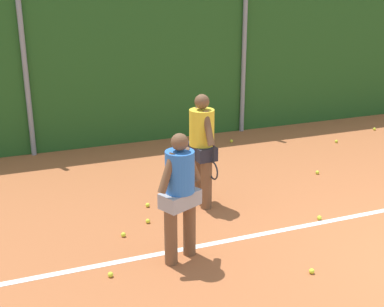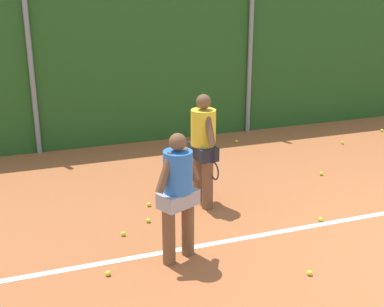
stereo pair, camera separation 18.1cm
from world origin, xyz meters
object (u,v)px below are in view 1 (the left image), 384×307
(tennis_ball_3, at_px, (312,271))
(player_midcourt, at_px, (202,144))
(tennis_ball_10, at_px, (185,164))
(tennis_ball_0, at_px, (148,205))
(tennis_ball_8, at_px, (123,235))
(player_foreground_near, at_px, (180,191))
(tennis_ball_11, at_px, (336,141))
(tennis_ball_4, at_px, (110,275))
(tennis_ball_12, at_px, (317,172))
(tennis_ball_7, at_px, (231,141))
(tennis_ball_6, at_px, (374,129))
(tennis_ball_1, at_px, (319,218))
(tennis_ball_9, at_px, (148,221))
(tennis_ball_5, at_px, (190,143))

(tennis_ball_3, bearing_deg, player_midcourt, 101.48)
(player_midcourt, relative_size, tennis_ball_10, 26.68)
(tennis_ball_10, bearing_deg, tennis_ball_0, -127.56)
(player_midcourt, distance_m, tennis_ball_10, 2.01)
(tennis_ball_0, xyz_separation_m, tennis_ball_8, (-0.59, -0.81, 0.00))
(player_foreground_near, bearing_deg, tennis_ball_11, 10.31)
(tennis_ball_4, relative_size, tennis_ball_12, 1.00)
(player_midcourt, relative_size, tennis_ball_7, 26.68)
(tennis_ball_8, distance_m, tennis_ball_12, 4.00)
(player_foreground_near, height_order, tennis_ball_8, player_foreground_near)
(tennis_ball_0, relative_size, tennis_ball_6, 1.00)
(player_midcourt, distance_m, tennis_ball_1, 2.06)
(tennis_ball_3, xyz_separation_m, tennis_ball_10, (-0.12, 4.09, 0.00))
(tennis_ball_9, xyz_separation_m, tennis_ball_10, (1.35, 2.08, 0.00))
(tennis_ball_4, bearing_deg, tennis_ball_11, 30.89)
(tennis_ball_7, distance_m, tennis_ball_11, 2.26)
(tennis_ball_4, bearing_deg, player_midcourt, 40.69)
(tennis_ball_5, xyz_separation_m, tennis_ball_10, (-0.54, -1.12, 0.00))
(tennis_ball_3, distance_m, tennis_ball_9, 2.49)
(tennis_ball_7, height_order, tennis_ball_9, same)
(tennis_ball_0, distance_m, tennis_ball_6, 6.48)
(tennis_ball_1, height_order, tennis_ball_3, same)
(tennis_ball_1, relative_size, tennis_ball_5, 1.00)
(tennis_ball_5, distance_m, tennis_ball_6, 4.42)
(tennis_ball_11, bearing_deg, tennis_ball_10, -178.04)
(tennis_ball_12, bearing_deg, player_foreground_near, -150.52)
(tennis_ball_1, xyz_separation_m, tennis_ball_11, (2.48, 3.01, 0.00))
(tennis_ball_0, bearing_deg, tennis_ball_5, 56.99)
(tennis_ball_7, xyz_separation_m, tennis_ball_8, (-3.21, -3.32, 0.00))
(player_foreground_near, relative_size, tennis_ball_10, 25.21)
(tennis_ball_5, distance_m, tennis_ball_9, 3.72)
(tennis_ball_6, bearing_deg, tennis_ball_8, -156.25)
(tennis_ball_7, relative_size, tennis_ball_9, 1.00)
(tennis_ball_0, xyz_separation_m, tennis_ball_10, (1.19, 1.55, 0.00))
(player_midcourt, relative_size, tennis_ball_6, 26.68)
(tennis_ball_0, relative_size, tennis_ball_12, 1.00)
(player_foreground_near, bearing_deg, tennis_ball_0, 63.80)
(tennis_ball_4, relative_size, tennis_ball_9, 1.00)
(player_midcourt, distance_m, tennis_ball_11, 4.41)
(player_midcourt, bearing_deg, tennis_ball_7, 142.41)
(tennis_ball_6, xyz_separation_m, tennis_ball_11, (-1.40, -0.47, 0.00))
(tennis_ball_0, bearing_deg, tennis_ball_1, -31.00)
(tennis_ball_9, height_order, tennis_ball_10, same)
(tennis_ball_6, bearing_deg, tennis_ball_10, -173.16)
(tennis_ball_6, height_order, tennis_ball_12, same)
(tennis_ball_3, distance_m, tennis_ball_7, 5.22)
(tennis_ball_3, relative_size, tennis_ball_6, 1.00)
(player_midcourt, xyz_separation_m, tennis_ball_0, (-0.83, 0.19, -0.95))
(tennis_ball_5, xyz_separation_m, tennis_ball_11, (2.98, -1.00, 0.00))
(tennis_ball_10, bearing_deg, player_foreground_near, -111.28)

